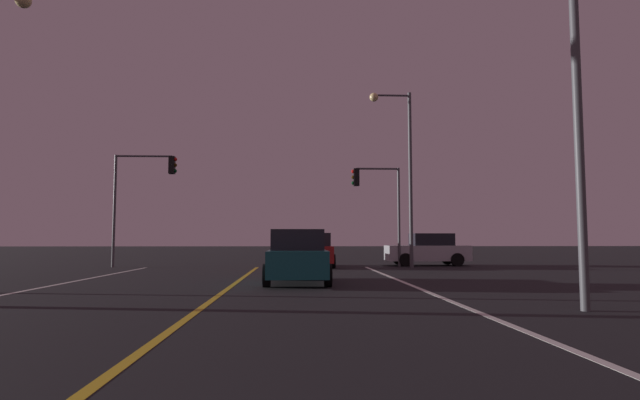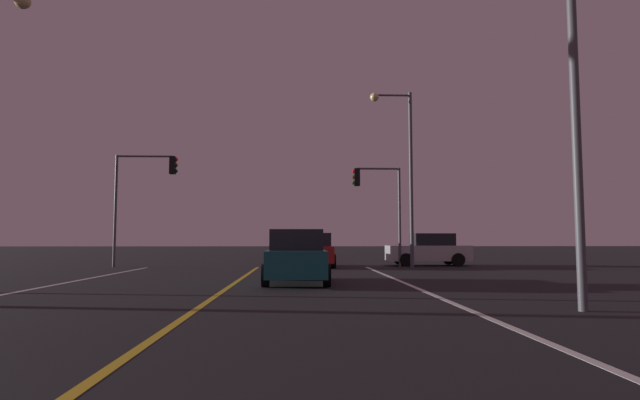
% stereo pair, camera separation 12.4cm
% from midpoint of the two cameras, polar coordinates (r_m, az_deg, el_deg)
% --- Properties ---
extents(lane_edge_right, '(0.16, 32.15, 0.01)m').
position_cam_midpoint_polar(lane_edge_right, '(10.23, 17.73, -12.04)').
color(lane_edge_right, silver).
rests_on(lane_edge_right, ground).
extents(lane_center_divider, '(0.16, 32.15, 0.01)m').
position_cam_midpoint_polar(lane_center_divider, '(9.84, -14.31, -12.42)').
color(lane_center_divider, gold).
rests_on(lane_center_divider, ground).
extents(car_lead_same_lane, '(2.02, 4.30, 1.70)m').
position_cam_midpoint_polar(car_lead_same_lane, '(16.43, -2.42, -6.40)').
color(car_lead_same_lane, black).
rests_on(car_lead_same_lane, ground).
extents(car_ahead_far, '(2.02, 4.30, 1.70)m').
position_cam_midpoint_polar(car_ahead_far, '(25.87, -0.55, -5.66)').
color(car_ahead_far, black).
rests_on(car_ahead_far, ground).
extents(car_crossing_side, '(4.30, 2.02, 1.70)m').
position_cam_midpoint_polar(car_crossing_side, '(27.92, 12.16, -5.47)').
color(car_crossing_side, black).
rests_on(car_crossing_side, ground).
extents(traffic_light_near_right, '(2.52, 0.36, 5.09)m').
position_cam_midpoint_polar(traffic_light_near_right, '(26.53, 6.46, 0.77)').
color(traffic_light_near_right, '#4C4C51').
rests_on(traffic_light_near_right, ground).
extents(traffic_light_near_left, '(3.14, 0.36, 5.66)m').
position_cam_midpoint_polar(traffic_light_near_left, '(27.39, -18.80, 1.70)').
color(traffic_light_near_left, '#4C4C51').
rests_on(traffic_light_near_left, ground).
extents(street_lamp_right_near, '(2.73, 0.44, 7.21)m').
position_cam_midpoint_polar(street_lamp_right_near, '(11.50, 23.67, 12.55)').
color(street_lamp_right_near, '#4C4C51').
rests_on(street_lamp_right_near, ground).
extents(street_lamp_right_far, '(2.10, 0.44, 8.74)m').
position_cam_midpoint_polar(street_lamp_right_far, '(25.81, 9.27, 4.76)').
color(street_lamp_right_far, '#4C4C51').
rests_on(street_lamp_right_far, ground).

